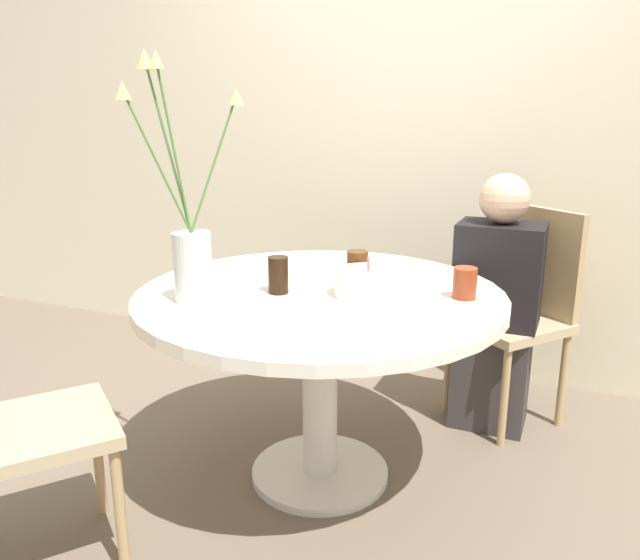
# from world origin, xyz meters

# --- Properties ---
(ground_plane) EXTENTS (16.00, 16.00, 0.00)m
(ground_plane) POSITION_xyz_m (0.00, 0.00, 0.00)
(ground_plane) COLOR #6B5B4C
(wall_back) EXTENTS (8.00, 0.05, 2.60)m
(wall_back) POSITION_xyz_m (0.00, 1.21, 1.30)
(wall_back) COLOR beige
(wall_back) RESTS_ON ground_plane
(dining_table) EXTENTS (1.27, 1.27, 0.72)m
(dining_table) POSITION_xyz_m (0.00, 0.00, 0.59)
(dining_table) COLOR silver
(dining_table) RESTS_ON ground_plane
(chair_near_front) EXTENTS (0.56, 0.56, 0.92)m
(chair_near_front) POSITION_xyz_m (0.61, 0.80, 0.52)
(chair_near_front) COLOR tan
(chair_near_front) RESTS_ON ground_plane
(chair_left_flank) EXTENTS (0.56, 0.56, 0.92)m
(chair_left_flank) POSITION_xyz_m (-0.61, -0.80, 0.52)
(chair_left_flank) COLOR tan
(chair_left_flank) RESTS_ON ground_plane
(birthday_cake) EXTENTS (0.22, 0.22, 0.13)m
(birthday_cake) POSITION_xyz_m (0.17, 0.01, 0.76)
(birthday_cake) COLOR white
(birthday_cake) RESTS_ON dining_table
(flower_vase) EXTENTS (0.32, 0.25, 0.78)m
(flower_vase) POSITION_xyz_m (-0.34, -0.27, 0.92)
(flower_vase) COLOR silver
(flower_vase) RESTS_ON dining_table
(side_plate) EXTENTS (0.17, 0.17, 0.01)m
(side_plate) POSITION_xyz_m (0.15, 0.36, 0.73)
(side_plate) COLOR white
(side_plate) RESTS_ON dining_table
(drink_glass_0) EXTENTS (0.07, 0.07, 0.13)m
(drink_glass_0) POSITION_xyz_m (-0.12, -0.07, 0.78)
(drink_glass_0) COLOR black
(drink_glass_0) RESTS_ON dining_table
(drink_glass_1) EXTENTS (0.08, 0.08, 0.10)m
(drink_glass_1) POSITION_xyz_m (0.47, 0.12, 0.77)
(drink_glass_1) COLOR maroon
(drink_glass_1) RESTS_ON dining_table
(drink_glass_2) EXTENTS (0.08, 0.08, 0.11)m
(drink_glass_2) POSITION_xyz_m (0.08, 0.16, 0.78)
(drink_glass_2) COLOR #51280F
(drink_glass_2) RESTS_ON dining_table
(person_guest) EXTENTS (0.34, 0.24, 1.08)m
(person_guest) POSITION_xyz_m (0.51, 0.67, 0.51)
(person_guest) COLOR #383333
(person_guest) RESTS_ON ground_plane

